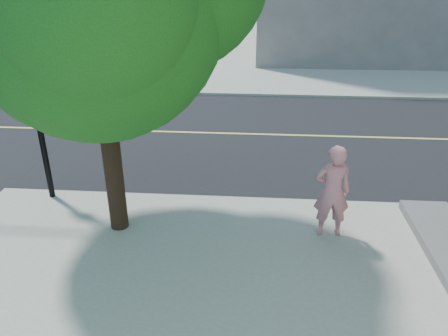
{
  "coord_description": "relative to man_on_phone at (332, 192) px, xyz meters",
  "views": [
    {
      "loc": [
        5.1,
        -9.09,
        5.15
      ],
      "look_at": [
        4.48,
        -0.93,
        1.3
      ],
      "focal_mm": 35.14,
      "sensor_mm": 36.0,
      "label": 1
    }
  ],
  "objects": [
    {
      "name": "sidewalk_ne",
      "position": [
        6.86,
        22.91,
        -1.03
      ],
      "size": [
        29.0,
        25.0,
        0.12
      ],
      "primitive_type": "cube",
      "color": "#A0A18F",
      "rests_on": "ground"
    },
    {
      "name": "road_ew",
      "position": [
        -6.64,
        5.91,
        -1.09
      ],
      "size": [
        140.0,
        9.0,
        0.01
      ],
      "primitive_type": "cube",
      "color": "black",
      "rests_on": "ground"
    },
    {
      "name": "ground",
      "position": [
        -6.64,
        1.41,
        -1.09
      ],
      "size": [
        140.0,
        140.0,
        0.0
      ],
      "primitive_type": "plane",
      "color": "black",
      "rests_on": "ground"
    },
    {
      "name": "man_on_phone",
      "position": [
        0.0,
        0.0,
        0.0
      ],
      "size": [
        0.72,
        0.48,
        1.95
      ],
      "primitive_type": "imported",
      "rotation": [
        0.0,
        0.0,
        3.17
      ],
      "color": "#D7828B",
      "rests_on": "sidewalk_se"
    }
  ]
}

